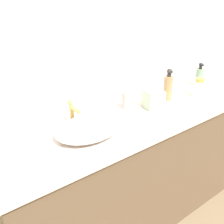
{
  "coord_description": "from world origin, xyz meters",
  "views": [
    {
      "loc": [
        -1.11,
        -0.69,
        1.59
      ],
      "look_at": [
        -0.28,
        0.4,
        0.93
      ],
      "focal_mm": 43.82,
      "sensor_mm": 36.0,
      "label": 1
    }
  ],
  "objects": [
    {
      "name": "perfume_bottle",
      "position": [
        -0.07,
        0.52,
        0.91
      ],
      "size": [
        0.05,
        0.05,
        0.13
      ],
      "color": "#D39F9A",
      "rests_on": "vanity_counter"
    },
    {
      "name": "candle_jar",
      "position": [
        -0.74,
        0.42,
        0.87
      ],
      "size": [
        0.04,
        0.04,
        0.04
      ],
      "primitive_type": "cylinder",
      "color": "silver",
      "rests_on": "vanity_counter"
    },
    {
      "name": "soap_dispenser",
      "position": [
        0.25,
        0.46,
        0.95
      ],
      "size": [
        0.06,
        0.06,
        0.22
      ],
      "color": "tan",
      "rests_on": "vanity_counter"
    },
    {
      "name": "spray_can",
      "position": [
        0.46,
        0.36,
        0.92
      ],
      "size": [
        0.07,
        0.07,
        0.14
      ],
      "color": "white",
      "rests_on": "vanity_counter"
    },
    {
      "name": "vanity_counter",
      "position": [
        -0.11,
        0.42,
        0.43
      ],
      "size": [
        1.79,
        0.55,
        0.85
      ],
      "color": "brown",
      "rests_on": "ground"
    },
    {
      "name": "lotion_bottle",
      "position": [
        0.66,
        0.5,
        0.93
      ],
      "size": [
        0.05,
        0.05,
        0.18
      ],
      "color": "gray",
      "rests_on": "vanity_counter"
    },
    {
      "name": "faucet",
      "position": [
        -0.45,
        0.53,
        0.93
      ],
      "size": [
        0.03,
        0.12,
        0.14
      ],
      "color": "#DDA753",
      "rests_on": "vanity_counter"
    },
    {
      "name": "sink_basin",
      "position": [
        -0.45,
        0.38,
        0.89
      ],
      "size": [
        0.37,
        0.27,
        0.08
      ],
      "primitive_type": "ellipsoid",
      "color": "silver",
      "rests_on": "vanity_counter"
    },
    {
      "name": "tissue_box",
      "position": [
        0.07,
        0.42,
        0.92
      ],
      "size": [
        0.13,
        0.13,
        0.16
      ],
      "color": "beige",
      "rests_on": "vanity_counter"
    },
    {
      "name": "bathroom_wall_rear",
      "position": [
        0.0,
        0.73,
        1.3
      ],
      "size": [
        6.0,
        0.06,
        2.6
      ],
      "primitive_type": "cube",
      "color": "silver",
      "rests_on": "ground"
    },
    {
      "name": "wall_mirror_panel",
      "position": [
        -0.11,
        0.69,
        1.48
      ],
      "size": [
        1.5,
        0.01,
        1.26
      ],
      "primitive_type": "cube",
      "color": "#B2BCC6",
      "rests_on": "vanity_counter"
    }
  ]
}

